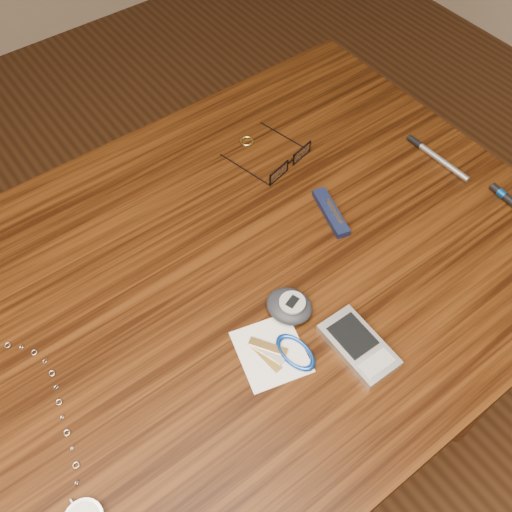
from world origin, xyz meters
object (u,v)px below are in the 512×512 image
object	(u,v)px
desk	(231,313)
silver_pen	(433,154)
notepad_keys	(284,352)
pocket_knife	(331,212)
eyeglasses	(287,162)
pocket_watch	(80,509)
pda_phone	(358,346)
pedometer	(289,306)

from	to	relation	value
desk	silver_pen	distance (m)	0.43
notepad_keys	pocket_knife	size ratio (longest dim) A/B	1.15
eyeglasses	pocket_watch	xyz separation A→B (m)	(-0.52, -0.28, -0.00)
pocket_watch	notepad_keys	xyz separation A→B (m)	(0.30, 0.02, -0.00)
desk	pocket_knife	distance (m)	0.22
desk	pocket_watch	distance (m)	0.36
pda_phone	pedometer	size ratio (longest dim) A/B	1.33
eyeglasses	pda_phone	world-z (taller)	eyeglasses
pedometer	silver_pen	size ratio (longest dim) A/B	0.62
desk	pocket_knife	xyz separation A→B (m)	(0.19, -0.00, 0.11)
pocket_watch	pocket_knife	bearing A→B (deg)	17.26
pda_phone	silver_pen	size ratio (longest dim) A/B	0.83
pocket_watch	pocket_knife	size ratio (longest dim) A/B	3.43
desk	silver_pen	xyz separation A→B (m)	(0.41, -0.01, 0.11)
desk	pedometer	bearing A→B (deg)	-69.99
pda_phone	pocket_knife	xyz separation A→B (m)	(0.12, 0.19, -0.00)
desk	notepad_keys	xyz separation A→B (m)	(-0.01, -0.14, 0.11)
eyeglasses	silver_pen	distance (m)	0.25
pedometer	pda_phone	bearing A→B (deg)	-70.16
desk	pedometer	distance (m)	0.15
pedometer	pocket_knife	world-z (taller)	pedometer
eyeglasses	pedometer	world-z (taller)	pedometer
pda_phone	silver_pen	distance (m)	0.39
eyeglasses	pocket_watch	world-z (taller)	eyeglasses
pedometer	desk	bearing A→B (deg)	110.01
pocket_watch	notepad_keys	bearing A→B (deg)	2.96
eyeglasses	pedometer	bearing A→B (deg)	-128.10
eyeglasses	pedometer	xyz separation A→B (m)	(-0.17, -0.22, 0.00)
pocket_watch	notepad_keys	size ratio (longest dim) A/B	2.97
silver_pen	pedometer	bearing A→B (deg)	-166.90
desk	silver_pen	world-z (taller)	silver_pen
eyeglasses	silver_pen	world-z (taller)	eyeglasses
pda_phone	notepad_keys	xyz separation A→B (m)	(-0.08, 0.05, -0.00)
pocket_knife	silver_pen	xyz separation A→B (m)	(0.22, -0.01, -0.00)
desk	pocket_watch	size ratio (longest dim) A/B	2.99
desk	notepad_keys	bearing A→B (deg)	-94.74
pocket_watch	silver_pen	distance (m)	0.74
pocket_watch	pocket_knife	distance (m)	0.53
pocket_knife	pedometer	bearing A→B (deg)	-149.15
pocket_knife	silver_pen	world-z (taller)	pocket_knife
desk	silver_pen	size ratio (longest dim) A/B	7.77
pocket_watch	pda_phone	xyz separation A→B (m)	(0.38, -0.04, 0.00)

